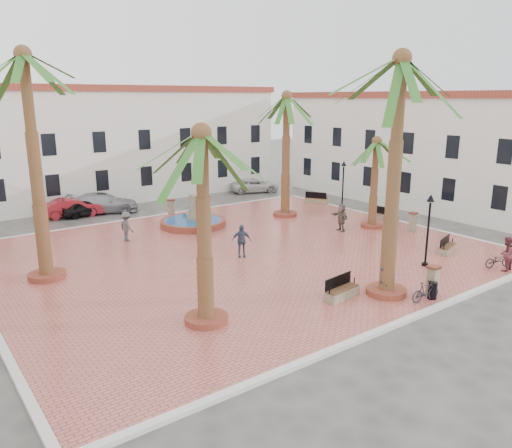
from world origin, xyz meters
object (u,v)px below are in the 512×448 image
(palm_nw, at_px, (25,79))
(pedestrian_east, at_px, (341,217))
(bench_e, at_px, (382,216))
(lamppost_e, at_px, (343,177))
(pedestrian_fountain_a, at_px, (202,223))
(pedestrian_fountain_b, at_px, (241,241))
(car_silver, at_px, (103,203))
(pedestrian_north, at_px, (127,226))
(car_black, at_px, (85,208))
(palm_e, at_px, (376,153))
(bench_se, at_px, (448,248))
(lamppost_s, at_px, (429,218))
(bench_ne, at_px, (316,200))
(cyclist_b, at_px, (506,254))
(palm_sw, at_px, (202,158))
(palm_ne, at_px, (287,110))
(bicycle_b, at_px, (426,291))
(palm_s, at_px, (400,85))
(car_red, at_px, (73,207))
(bench_s, at_px, (342,292))
(bollard_n, at_px, (171,208))
(fountain, at_px, (193,221))
(bollard_se, at_px, (433,280))
(litter_bin, at_px, (432,290))
(cyclist_a, at_px, (387,275))
(bollard_e, at_px, (413,222))
(car_white, at_px, (255,185))

(palm_nw, relative_size, pedestrian_east, 5.89)
(bench_e, relative_size, lamppost_e, 0.49)
(lamppost_e, relative_size, pedestrian_fountain_a, 2.32)
(pedestrian_fountain_b, xyz_separation_m, car_silver, (-2.00, 15.55, -0.30))
(pedestrian_north, height_order, car_black, pedestrian_north)
(bench_e, distance_m, pedestrian_fountain_b, 12.96)
(palm_e, bearing_deg, bench_se, -98.97)
(lamppost_s, distance_m, pedestrian_fountain_b, 9.77)
(bench_ne, distance_m, cyclist_b, 17.89)
(palm_sw, height_order, palm_ne, palm_ne)
(cyclist_b, distance_m, bicycle_b, 6.54)
(palm_s, distance_m, palm_e, 12.49)
(car_red, bearing_deg, bench_s, -160.29)
(bollard_n, bearing_deg, pedestrian_east, -54.44)
(lamppost_e, height_order, pedestrian_fountain_a, lamppost_e)
(fountain, height_order, car_silver, fountain)
(palm_ne, distance_m, cyclist_b, 17.09)
(bench_ne, height_order, pedestrian_north, pedestrian_north)
(bollard_se, xyz_separation_m, bicycle_b, (-0.80, -0.24, -0.25))
(palm_e, bearing_deg, palm_s, -136.23)
(fountain, bearing_deg, litter_bin, -83.11)
(palm_e, bearing_deg, palm_nw, 172.09)
(car_red, bearing_deg, bench_ne, -105.53)
(fountain, relative_size, cyclist_a, 2.40)
(bench_se, xyz_separation_m, bicycle_b, (-6.89, -3.43, 0.20))
(palm_s, relative_size, bench_s, 5.43)
(litter_bin, bearing_deg, pedestrian_fountain_a, 100.68)
(palm_s, xyz_separation_m, bollard_n, (-0.94, 18.66, -8.20))
(lamppost_s, distance_m, bollard_n, 18.34)
(bollard_n, distance_m, car_red, 7.43)
(bench_e, bearing_deg, palm_s, 123.46)
(lamppost_s, bearing_deg, bollard_e, 41.93)
(pedestrian_east, bearing_deg, bench_s, -32.93)
(palm_nw, distance_m, palm_ne, 17.83)
(palm_nw, xyz_separation_m, bollard_n, (10.55, 7.67, -8.51))
(car_white, bearing_deg, pedestrian_fountain_b, 162.48)
(palm_e, relative_size, bench_se, 3.46)
(lamppost_s, distance_m, car_white, 23.15)
(pedestrian_north, bearing_deg, litter_bin, -166.94)
(bollard_e, height_order, litter_bin, bollard_e)
(bench_se, height_order, car_black, car_black)
(car_black, bearing_deg, palm_sw, 170.20)
(car_red, bearing_deg, cyclist_a, -156.51)
(bollard_se, relative_size, litter_bin, 1.80)
(car_red, bearing_deg, cyclist_b, -143.06)
(palm_sw, height_order, pedestrian_east, palm_sw)
(bollard_e, relative_size, pedestrian_east, 0.71)
(car_black, xyz_separation_m, car_white, (15.86, 0.23, 0.01))
(bollard_se, relative_size, pedestrian_east, 0.75)
(fountain, distance_m, pedestrian_fountain_a, 2.57)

